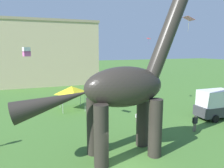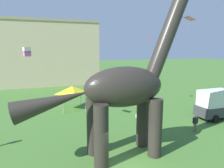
# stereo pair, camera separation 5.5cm
# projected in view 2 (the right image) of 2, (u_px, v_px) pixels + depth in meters

# --- Properties ---
(dinosaur_sculpture) EXTENTS (13.33, 2.82, 13.94)m
(dinosaur_sculpture) POSITION_uv_depth(u_px,v_px,m) (123.00, 87.00, 14.68)
(dinosaur_sculpture) COLOR #2D2823
(dinosaur_sculpture) RESTS_ON ground_plane
(parked_box_truck) EXTENTS (5.62, 2.37, 3.20)m
(parked_box_truck) POSITION_uv_depth(u_px,v_px,m) (220.00, 104.00, 23.43)
(parked_box_truck) COLOR #38383D
(parked_box_truck) RESTS_ON ground_plane
(person_watching_child) EXTENTS (0.38, 0.17, 1.02)m
(person_watching_child) POSITION_uv_depth(u_px,v_px,m) (137.00, 116.00, 22.25)
(person_watching_child) COLOR #6B6056
(person_watching_child) RESTS_ON ground_plane
(person_photographer) EXTENTS (0.59, 0.26, 1.57)m
(person_photographer) POSITION_uv_depth(u_px,v_px,m) (195.00, 122.00, 19.71)
(person_photographer) COLOR #6B6056
(person_photographer) RESTS_ON ground_plane
(festival_canopy_tent) EXTENTS (3.15, 3.15, 3.00)m
(festival_canopy_tent) POSITION_uv_depth(u_px,v_px,m) (72.00, 90.00, 26.55)
(festival_canopy_tent) COLOR #B2B2B7
(festival_canopy_tent) RESTS_ON ground_plane
(kite_far_right) EXTENTS (0.78, 0.78, 0.89)m
(kite_far_right) POSITION_uv_depth(u_px,v_px,m) (27.00, 52.00, 20.88)
(kite_far_right) COLOR white
(kite_mid_left) EXTENTS (0.74, 0.64, 0.78)m
(kite_mid_left) POSITION_uv_depth(u_px,v_px,m) (149.00, 38.00, 26.42)
(kite_mid_left) COLOR red
(kite_trailing) EXTENTS (1.53, 1.91, 2.20)m
(kite_trailing) POSITION_uv_depth(u_px,v_px,m) (189.00, 18.00, 29.39)
(kite_trailing) COLOR pink
(background_building_block) EXTENTS (20.21, 13.89, 13.36)m
(background_building_block) POSITION_uv_depth(u_px,v_px,m) (49.00, 53.00, 47.94)
(background_building_block) COLOR #CCB78E
(background_building_block) RESTS_ON ground_plane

